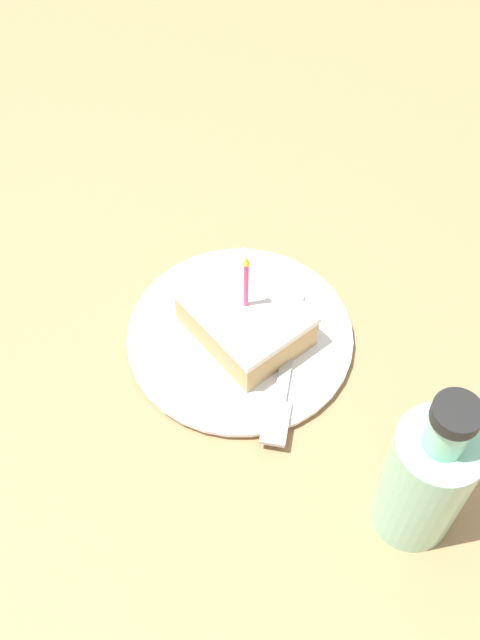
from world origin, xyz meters
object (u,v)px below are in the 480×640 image
plate (240,336)px  bottle (426,478)px  cake_slice (246,317)px  fork (284,376)px

plate → bottle: size_ratio=1.23×
cake_slice → plate: bearing=-14.3°
cake_slice → fork: bearing=84.3°
fork → bottle: 0.18m
plate → bottle: 0.25m
plate → cake_slice: (-0.01, 0.00, 0.03)m
cake_slice → fork: size_ratio=0.80×
plate → fork: 0.07m
plate → cake_slice: bearing=165.7°
plate → cake_slice: cake_slice is taller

